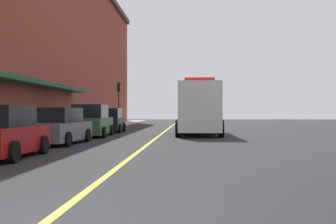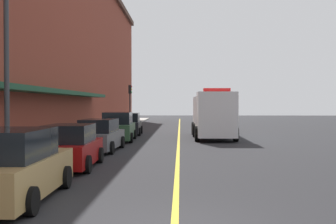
{
  "view_description": "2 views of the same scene",
  "coord_description": "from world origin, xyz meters",
  "px_view_note": "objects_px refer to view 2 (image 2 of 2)",
  "views": [
    {
      "loc": [
        1.89,
        -5.1,
        1.45
      ],
      "look_at": [
        0.7,
        17.44,
        1.46
      ],
      "focal_mm": 44.5,
      "sensor_mm": 36.0,
      "label": 1
    },
    {
      "loc": [
        0.11,
        -7.9,
        2.42
      ],
      "look_at": [
        -0.8,
        22.76,
        1.83
      ],
      "focal_mm": 44.56,
      "sensor_mm": 36.0,
      "label": 2
    }
  ],
  "objects_px": {
    "parked_car_0": "(14,167)",
    "box_truck": "(213,115)",
    "parked_car_4": "(129,125)",
    "parked_car_3": "(118,128)",
    "street_lamp_left": "(6,47)",
    "parked_car_1": "(71,148)",
    "traffic_light_near": "(130,97)",
    "parked_car_2": "(100,136)"
  },
  "relations": [
    {
      "from": "parked_car_4",
      "to": "box_truck",
      "type": "relative_size",
      "value": 0.48
    },
    {
      "from": "parked_car_1",
      "to": "parked_car_3",
      "type": "xyz_separation_m",
      "value": [
        0.06,
        11.63,
        0.1
      ]
    },
    {
      "from": "parked_car_2",
      "to": "box_truck",
      "type": "relative_size",
      "value": 0.55
    },
    {
      "from": "parked_car_1",
      "to": "box_truck",
      "type": "height_order",
      "value": "box_truck"
    },
    {
      "from": "box_truck",
      "to": "traffic_light_near",
      "type": "distance_m",
      "value": 16.57
    },
    {
      "from": "parked_car_0",
      "to": "box_truck",
      "type": "bearing_deg",
      "value": -19.51
    },
    {
      "from": "parked_car_4",
      "to": "box_truck",
      "type": "distance_m",
      "value": 6.95
    },
    {
      "from": "parked_car_2",
      "to": "traffic_light_near",
      "type": "relative_size",
      "value": 1.11
    },
    {
      "from": "box_truck",
      "to": "parked_car_0",
      "type": "bearing_deg",
      "value": -18.59
    },
    {
      "from": "parked_car_0",
      "to": "parked_car_3",
      "type": "xyz_separation_m",
      "value": [
        0.07,
        16.94,
        0.04
      ]
    },
    {
      "from": "parked_car_0",
      "to": "box_truck",
      "type": "relative_size",
      "value": 0.56
    },
    {
      "from": "parked_car_0",
      "to": "parked_car_3",
      "type": "distance_m",
      "value": 16.94
    },
    {
      "from": "parked_car_3",
      "to": "street_lamp_left",
      "type": "distance_m",
      "value": 13.44
    },
    {
      "from": "parked_car_4",
      "to": "street_lamp_left",
      "type": "relative_size",
      "value": 0.6
    },
    {
      "from": "parked_car_3",
      "to": "traffic_light_near",
      "type": "height_order",
      "value": "traffic_light_near"
    },
    {
      "from": "parked_car_0",
      "to": "parked_car_4",
      "type": "height_order",
      "value": "parked_car_0"
    },
    {
      "from": "box_truck",
      "to": "parked_car_3",
      "type": "bearing_deg",
      "value": -67.44
    },
    {
      "from": "parked_car_1",
      "to": "street_lamp_left",
      "type": "distance_m",
      "value": 4.27
    },
    {
      "from": "parked_car_1",
      "to": "parked_car_2",
      "type": "bearing_deg",
      "value": -1.35
    },
    {
      "from": "parked_car_0",
      "to": "street_lamp_left",
      "type": "xyz_separation_m",
      "value": [
        -1.91,
        4.12,
        3.56
      ]
    },
    {
      "from": "parked_car_1",
      "to": "street_lamp_left",
      "type": "height_order",
      "value": "street_lamp_left"
    },
    {
      "from": "parked_car_1",
      "to": "parked_car_0",
      "type": "bearing_deg",
      "value": 178.51
    },
    {
      "from": "parked_car_3",
      "to": "street_lamp_left",
      "type": "relative_size",
      "value": 0.69
    },
    {
      "from": "street_lamp_left",
      "to": "traffic_light_near",
      "type": "relative_size",
      "value": 1.61
    },
    {
      "from": "parked_car_0",
      "to": "traffic_light_near",
      "type": "distance_m",
      "value": 34.34
    },
    {
      "from": "parked_car_1",
      "to": "parked_car_3",
      "type": "height_order",
      "value": "parked_car_3"
    },
    {
      "from": "box_truck",
      "to": "traffic_light_near",
      "type": "height_order",
      "value": "traffic_light_near"
    },
    {
      "from": "traffic_light_near",
      "to": "parked_car_1",
      "type": "bearing_deg",
      "value": -87.51
    },
    {
      "from": "parked_car_1",
      "to": "traffic_light_near",
      "type": "height_order",
      "value": "traffic_light_near"
    },
    {
      "from": "parked_car_1",
      "to": "parked_car_2",
      "type": "distance_m",
      "value": 5.75
    },
    {
      "from": "box_truck",
      "to": "street_lamp_left",
      "type": "relative_size",
      "value": 1.25
    },
    {
      "from": "parked_car_3",
      "to": "parked_car_2",
      "type": "bearing_deg",
      "value": 177.28
    },
    {
      "from": "parked_car_0",
      "to": "street_lamp_left",
      "type": "relative_size",
      "value": 0.7
    },
    {
      "from": "parked_car_0",
      "to": "box_truck",
      "type": "height_order",
      "value": "box_truck"
    },
    {
      "from": "parked_car_0",
      "to": "box_truck",
      "type": "xyz_separation_m",
      "value": [
        6.46,
        19.64,
        0.8
      ]
    },
    {
      "from": "parked_car_3",
      "to": "traffic_light_near",
      "type": "relative_size",
      "value": 1.11
    },
    {
      "from": "parked_car_3",
      "to": "street_lamp_left",
      "type": "height_order",
      "value": "street_lamp_left"
    },
    {
      "from": "parked_car_2",
      "to": "parked_car_3",
      "type": "height_order",
      "value": "parked_car_3"
    },
    {
      "from": "parked_car_3",
      "to": "parked_car_4",
      "type": "height_order",
      "value": "parked_car_3"
    },
    {
      "from": "street_lamp_left",
      "to": "parked_car_4",
      "type": "bearing_deg",
      "value": 83.7
    },
    {
      "from": "parked_car_2",
      "to": "street_lamp_left",
      "type": "relative_size",
      "value": 0.69
    },
    {
      "from": "parked_car_0",
      "to": "parked_car_1",
      "type": "relative_size",
      "value": 1.15
    }
  ]
}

